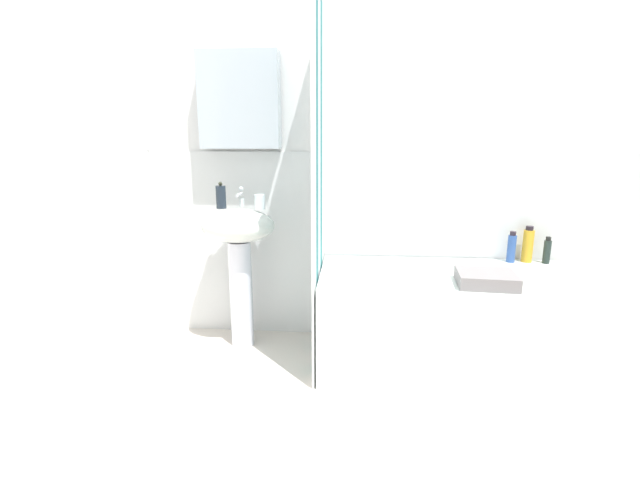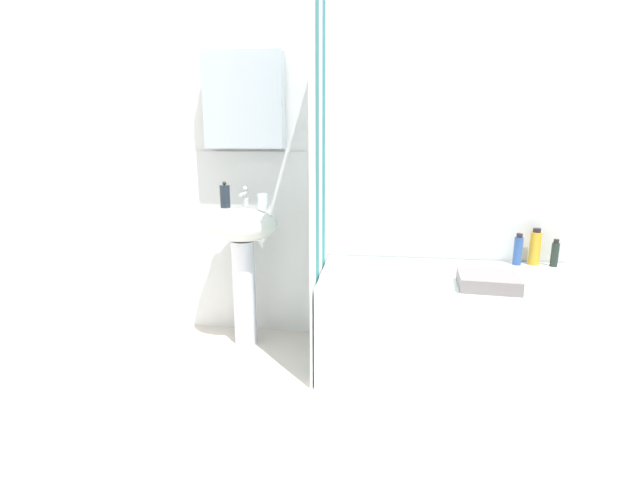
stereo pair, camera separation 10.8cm
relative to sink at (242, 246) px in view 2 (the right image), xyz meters
name	(u,v)px [view 2 (the right image)]	position (x,y,z in m)	size (l,w,h in m)	color
ground_plane	(398,478)	(0.92, -1.03, -0.66)	(4.80, 5.60, 0.04)	beige
wall_back_tiled	(387,162)	(0.86, 0.23, 0.50)	(3.60, 0.18, 2.40)	white
wall_left_tiled	(55,175)	(-0.65, -0.69, 0.48)	(0.07, 1.81, 2.40)	silver
sink	(242,246)	(0.00, 0.00, 0.00)	(0.44, 0.34, 0.87)	white
faucet	(245,197)	(0.00, 0.08, 0.29)	(0.03, 0.12, 0.12)	silver
soap_dispenser	(225,196)	(-0.10, 0.02, 0.30)	(0.06, 0.06, 0.16)	#222B36
toothbrush_cup	(263,201)	(0.13, 0.01, 0.28)	(0.06, 0.06, 0.09)	silver
bathtub	(449,322)	(1.23, -0.15, -0.36)	(1.44, 0.68, 0.55)	white
shower_curtain	(320,191)	(0.50, -0.15, 0.36)	(0.01, 0.68, 2.00)	white
conditioner_bottle	(555,254)	(1.85, 0.11, -0.02)	(0.04, 0.04, 0.16)	#23302B
lotion_bottle	(535,247)	(1.74, 0.14, 0.01)	(0.06, 0.06, 0.22)	gold
body_wash_bottle	(518,250)	(1.65, 0.13, 0.00)	(0.05, 0.05, 0.19)	#32539C
towel_folded	(488,281)	(1.37, -0.33, -0.06)	(0.29, 0.24, 0.07)	gray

